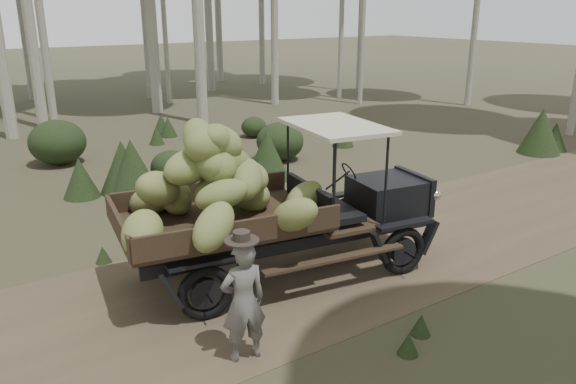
% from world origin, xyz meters
% --- Properties ---
extents(ground, '(120.00, 120.00, 0.00)m').
position_xyz_m(ground, '(0.00, 0.00, 0.00)').
color(ground, '#473D2B').
rests_on(ground, ground).
extents(dirt_track, '(70.00, 4.00, 0.01)m').
position_xyz_m(dirt_track, '(0.00, 0.00, 0.00)').
color(dirt_track, brown).
rests_on(dirt_track, ground).
extents(banana_truck, '(5.57, 2.92, 2.71)m').
position_xyz_m(banana_truck, '(-0.89, 0.16, 1.51)').
color(banana_truck, black).
rests_on(banana_truck, ground).
extents(farmer, '(0.61, 0.47, 1.68)m').
position_xyz_m(farmer, '(-1.98, -1.60, 0.80)').
color(farmer, '#5E5A56').
rests_on(farmer, ground).
extents(undergrowth, '(23.56, 23.88, 1.39)m').
position_xyz_m(undergrowth, '(-0.89, -0.18, 0.54)').
color(undergrowth, '#233319').
rests_on(undergrowth, ground).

